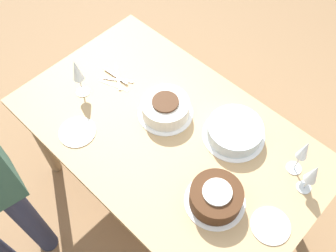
{
  "coord_description": "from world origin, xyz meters",
  "views": [
    {
      "loc": [
        0.69,
        -0.71,
        2.29
      ],
      "look_at": [
        0.0,
        0.0,
        0.8
      ],
      "focal_mm": 40.0,
      "sensor_mm": 36.0,
      "label": 1
    }
  ],
  "objects_px": {
    "cake_center_white": "(165,108)",
    "wine_glass_far": "(313,174)",
    "wine_glass_extra": "(77,72)",
    "cake_front_chocolate": "(216,197)",
    "wine_glass_near": "(304,152)",
    "cake_back_decorated": "(235,131)"
  },
  "relations": [
    {
      "from": "cake_back_decorated",
      "to": "wine_glass_far",
      "type": "xyz_separation_m",
      "value": [
        0.4,
        0.0,
        0.09
      ]
    },
    {
      "from": "cake_back_decorated",
      "to": "wine_glass_extra",
      "type": "bearing_deg",
      "value": -155.68
    },
    {
      "from": "cake_center_white",
      "to": "wine_glass_far",
      "type": "xyz_separation_m",
      "value": [
        0.73,
        0.13,
        0.09
      ]
    },
    {
      "from": "wine_glass_extra",
      "to": "cake_center_white",
      "type": "bearing_deg",
      "value": 26.31
    },
    {
      "from": "wine_glass_far",
      "to": "wine_glass_extra",
      "type": "relative_size",
      "value": 0.85
    },
    {
      "from": "wine_glass_far",
      "to": "cake_front_chocolate",
      "type": "bearing_deg",
      "value": -126.81
    },
    {
      "from": "wine_glass_far",
      "to": "cake_center_white",
      "type": "bearing_deg",
      "value": -169.63
    },
    {
      "from": "cake_center_white",
      "to": "cake_front_chocolate",
      "type": "bearing_deg",
      "value": -21.62
    },
    {
      "from": "cake_back_decorated",
      "to": "cake_front_chocolate",
      "type": "bearing_deg",
      "value": -64.75
    },
    {
      "from": "cake_front_chocolate",
      "to": "wine_glass_far",
      "type": "distance_m",
      "value": 0.41
    },
    {
      "from": "wine_glass_extra",
      "to": "cake_front_chocolate",
      "type": "bearing_deg",
      "value": 0.66
    },
    {
      "from": "cake_front_chocolate",
      "to": "wine_glass_far",
      "type": "xyz_separation_m",
      "value": [
        0.24,
        0.32,
        0.08
      ]
    },
    {
      "from": "cake_front_chocolate",
      "to": "cake_back_decorated",
      "type": "xyz_separation_m",
      "value": [
        -0.15,
        0.32,
        -0.01
      ]
    },
    {
      "from": "cake_center_white",
      "to": "wine_glass_far",
      "type": "relative_size",
      "value": 1.4
    },
    {
      "from": "wine_glass_near",
      "to": "cake_back_decorated",
      "type": "bearing_deg",
      "value": -170.54
    },
    {
      "from": "cake_front_chocolate",
      "to": "wine_glass_extra",
      "type": "relative_size",
      "value": 1.13
    },
    {
      "from": "wine_glass_far",
      "to": "wine_glass_extra",
      "type": "xyz_separation_m",
      "value": [
        -1.13,
        -0.33,
        0.03
      ]
    },
    {
      "from": "wine_glass_near",
      "to": "wine_glass_extra",
      "type": "xyz_separation_m",
      "value": [
        -1.05,
        -0.39,
        0.01
      ]
    },
    {
      "from": "wine_glass_near",
      "to": "wine_glass_far",
      "type": "height_order",
      "value": "wine_glass_near"
    },
    {
      "from": "cake_center_white",
      "to": "wine_glass_near",
      "type": "xyz_separation_m",
      "value": [
        0.64,
        0.18,
        0.11
      ]
    },
    {
      "from": "cake_back_decorated",
      "to": "wine_glass_far",
      "type": "height_order",
      "value": "wine_glass_far"
    },
    {
      "from": "wine_glass_far",
      "to": "wine_glass_extra",
      "type": "bearing_deg",
      "value": -163.56
    }
  ]
}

